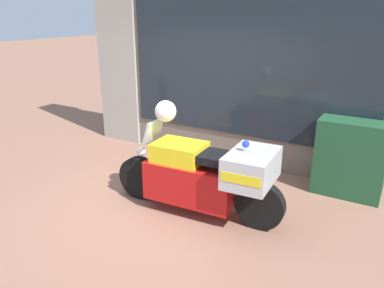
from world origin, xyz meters
The scene contains 6 objects.
ground_plane centered at (0.00, 0.00, 0.00)m, with size 60.00×60.00×0.00m, color #8E604C.
shop_building centered at (-0.40, 2.00, 1.93)m, with size 5.41×0.55×3.85m.
window_display centered at (0.39, 2.03, 0.48)m, with size 4.04×0.30×2.00m.
paramedic_motorcycle centered at (0.73, -0.03, 0.56)m, with size 2.39×0.82×1.20m.
utility_cabinet centered at (2.23, 1.52, 0.56)m, with size 0.94×0.45×1.11m, color #1E4C2D.
white_helmet centered at (0.15, -0.06, 1.33)m, with size 0.28×0.28×0.28m, color white.
Camera 1 is at (2.80, -3.89, 2.53)m, focal length 35.00 mm.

